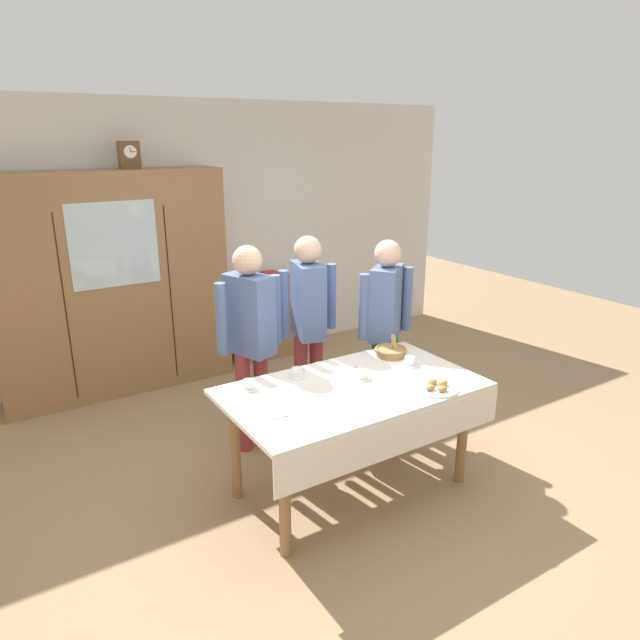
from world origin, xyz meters
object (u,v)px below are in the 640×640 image
at_px(tea_cup_far_right, 361,375).
at_px(mantel_clock, 129,155).
at_px(bookshelf_low, 272,318).
at_px(person_behind_table_left, 308,314).
at_px(spoon_far_right, 282,417).
at_px(spoon_mid_right, 353,367).
at_px(book_stack, 271,277).
at_px(tea_cup_center, 297,373).
at_px(dining_table, 355,403).
at_px(pastry_plate, 437,387).
at_px(person_near_right_end, 386,317).
at_px(wall_cabinet, 113,285).
at_px(tea_cup_mid_left, 410,361).
at_px(tea_cup_near_left, 249,385).
at_px(spoon_center, 418,373).
at_px(person_beside_shelf, 250,330).
at_px(bread_basket, 391,351).

bearing_deg(tea_cup_far_right, mantel_clock, 106.99).
xyz_separation_m(bookshelf_low, person_behind_table_left, (-0.52, -1.65, 0.56)).
relative_size(spoon_far_right, spoon_mid_right, 1.00).
relative_size(book_stack, spoon_mid_right, 1.86).
bearing_deg(bookshelf_low, person_behind_table_left, -107.64).
distance_m(bookshelf_low, tea_cup_center, 2.51).
xyz_separation_m(dining_table, spoon_far_right, (-0.60, -0.10, 0.11)).
bearing_deg(pastry_plate, person_near_right_end, 70.79).
xyz_separation_m(wall_cabinet, tea_cup_far_right, (1.02, -2.49, -0.23)).
bearing_deg(tea_cup_mid_left, tea_cup_near_left, 167.89).
relative_size(bookshelf_low, book_stack, 4.23).
distance_m(pastry_plate, spoon_mid_right, 0.64).
distance_m(tea_cup_near_left, spoon_mid_right, 0.79).
height_order(tea_cup_center, person_behind_table_left, person_behind_table_left).
height_order(dining_table, book_stack, book_stack).
bearing_deg(person_near_right_end, tea_cup_near_left, -167.67).
relative_size(pastry_plate, spoon_center, 2.35).
bearing_deg(spoon_center, person_beside_shelf, 131.08).
bearing_deg(book_stack, person_behind_table_left, -107.64).
bearing_deg(spoon_far_right, tea_cup_mid_left, 10.39).
distance_m(spoon_far_right, person_near_right_end, 1.58).
distance_m(tea_cup_far_right, tea_cup_near_left, 0.76).
height_order(wall_cabinet, tea_cup_center, wall_cabinet).
xyz_separation_m(mantel_clock, person_beside_shelf, (0.32, -1.68, -1.21)).
bearing_deg(spoon_far_right, tea_cup_center, 51.09).
xyz_separation_m(mantel_clock, bookshelf_low, (1.40, 0.05, -1.77)).
distance_m(dining_table, pastry_plate, 0.54).
height_order(dining_table, spoon_center, spoon_center).
height_order(tea_cup_mid_left, spoon_mid_right, tea_cup_mid_left).
xyz_separation_m(dining_table, person_behind_table_left, (0.24, 0.99, 0.31)).
height_order(mantel_clock, tea_cup_far_right, mantel_clock).
height_order(book_stack, spoon_center, book_stack).
relative_size(dining_table, book_stack, 7.66).
distance_m(tea_cup_mid_left, tea_cup_near_left, 1.18).
xyz_separation_m(wall_cabinet, tea_cup_center, (0.67, -2.22, -0.23)).
xyz_separation_m(tea_cup_center, pastry_plate, (0.66, -0.67, -0.01)).
bearing_deg(tea_cup_mid_left, book_stack, 85.40).
relative_size(bread_basket, spoon_center, 2.02).
height_order(tea_cup_far_right, spoon_center, tea_cup_far_right).
height_order(tea_cup_far_right, spoon_mid_right, tea_cup_far_right).
bearing_deg(tea_cup_near_left, tea_cup_center, 0.83).
distance_m(pastry_plate, spoon_center, 0.27).
distance_m(dining_table, person_beside_shelf, 1.01).
height_order(bookshelf_low, spoon_far_right, bookshelf_low).
relative_size(tea_cup_far_right, spoon_center, 1.09).
bearing_deg(book_stack, person_beside_shelf, -121.98).
relative_size(mantel_clock, bookshelf_low, 0.26).
bearing_deg(mantel_clock, tea_cup_far_right, -73.01).
xyz_separation_m(spoon_far_right, person_behind_table_left, (0.85, 1.09, 0.20)).
relative_size(tea_cup_mid_left, spoon_mid_right, 1.09).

